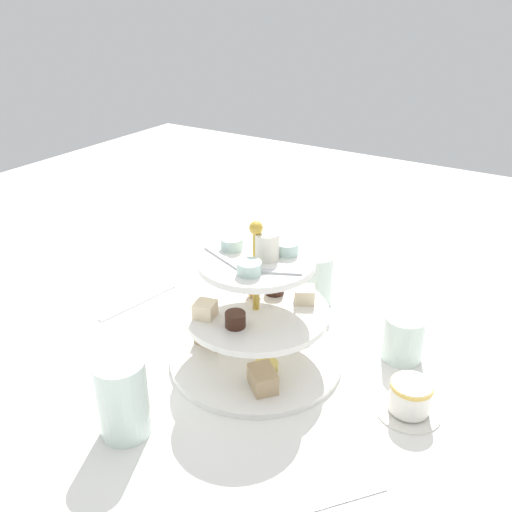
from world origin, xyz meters
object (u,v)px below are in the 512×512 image
(water_glass_short_left, at_px, (403,338))
(water_glass_mid_back, at_px, (314,279))
(butter_knife_right, at_px, (319,504))
(water_glass_tall_right, at_px, (123,398))
(teacup_with_saucer, at_px, (410,398))
(butter_knife_left, at_px, (138,302))
(tiered_serving_stand, at_px, (256,321))

(water_glass_short_left, relative_size, water_glass_mid_back, 0.77)
(butter_knife_right, bearing_deg, water_glass_tall_right, 136.30)
(water_glass_tall_right, distance_m, water_glass_mid_back, 0.44)
(water_glass_tall_right, bearing_deg, butter_knife_right, 6.49)
(teacup_with_saucer, bearing_deg, butter_knife_left, 177.97)
(teacup_with_saucer, bearing_deg, water_glass_short_left, 113.37)
(water_glass_short_left, bearing_deg, water_glass_mid_back, 158.02)
(butter_knife_right, xyz_separation_m, water_glass_mid_back, (-0.21, 0.40, 0.05))
(butter_knife_right, bearing_deg, butter_knife_left, 105.18)
(water_glass_tall_right, height_order, butter_knife_left, water_glass_tall_right)
(tiered_serving_stand, distance_m, butter_knife_left, 0.29)
(water_glass_short_left, height_order, water_glass_mid_back, water_glass_mid_back)
(water_glass_short_left, xyz_separation_m, teacup_with_saucer, (0.05, -0.12, -0.01))
(butter_knife_right, height_order, water_glass_mid_back, water_glass_mid_back)
(water_glass_tall_right, bearing_deg, butter_knife_left, 130.44)
(water_glass_tall_right, distance_m, butter_knife_left, 0.34)
(water_glass_tall_right, xyz_separation_m, water_glass_short_left, (0.26, 0.35, -0.02))
(tiered_serving_stand, relative_size, water_glass_short_left, 3.62)
(water_glass_short_left, bearing_deg, butter_knife_right, -87.59)
(tiered_serving_stand, xyz_separation_m, butter_knife_left, (-0.28, 0.03, -0.07))
(water_glass_short_left, xyz_separation_m, water_glass_mid_back, (-0.20, 0.08, 0.01))
(tiered_serving_stand, height_order, water_glass_mid_back, tiered_serving_stand)
(water_glass_short_left, relative_size, butter_knife_left, 0.44)
(butter_knife_left, relative_size, water_glass_mid_back, 1.74)
(tiered_serving_stand, relative_size, teacup_with_saucer, 3.03)
(tiered_serving_stand, xyz_separation_m, butter_knife_right, (0.21, -0.19, -0.07))
(tiered_serving_stand, xyz_separation_m, water_glass_short_left, (0.19, 0.13, -0.04))
(water_glass_short_left, height_order, butter_knife_right, water_glass_short_left)
(tiered_serving_stand, relative_size, water_glass_mid_back, 2.79)
(tiered_serving_stand, xyz_separation_m, teacup_with_saucer, (0.24, 0.01, -0.05))
(teacup_with_saucer, height_order, butter_knife_right, teacup_with_saucer)
(water_glass_tall_right, distance_m, water_glass_short_left, 0.44)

